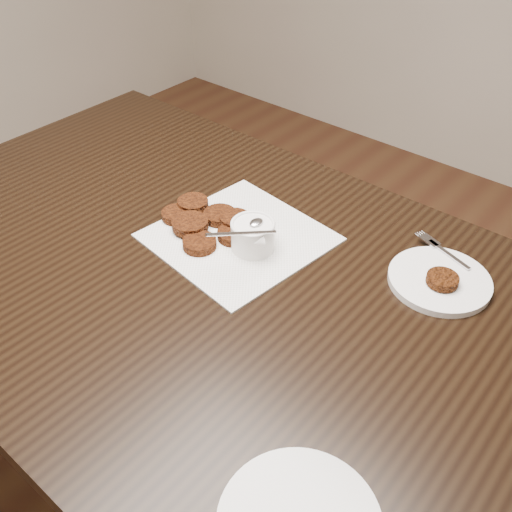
{
  "coord_description": "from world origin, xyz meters",
  "views": [
    {
      "loc": [
        0.59,
        -0.49,
        1.42
      ],
      "look_at": [
        0.1,
        0.1,
        0.8
      ],
      "focal_mm": 40.37,
      "sensor_mm": 36.0,
      "label": 1
    }
  ],
  "objects_px": {
    "plate_with_patty": "(440,277)",
    "napkin": "(239,237)",
    "table": "(206,389)",
    "sauce_ramekin": "(253,222)"
  },
  "relations": [
    {
      "from": "table",
      "to": "plate_with_patty",
      "type": "bearing_deg",
      "value": 31.84
    },
    {
      "from": "table",
      "to": "napkin",
      "type": "xyz_separation_m",
      "value": [
        0.02,
        0.1,
        0.38
      ]
    },
    {
      "from": "sauce_ramekin",
      "to": "plate_with_patty",
      "type": "height_order",
      "value": "sauce_ramekin"
    },
    {
      "from": "sauce_ramekin",
      "to": "napkin",
      "type": "bearing_deg",
      "value": 169.43
    },
    {
      "from": "table",
      "to": "napkin",
      "type": "height_order",
      "value": "napkin"
    },
    {
      "from": "napkin",
      "to": "sauce_ramekin",
      "type": "height_order",
      "value": "sauce_ramekin"
    },
    {
      "from": "plate_with_patty",
      "to": "napkin",
      "type": "bearing_deg",
      "value": -160.17
    },
    {
      "from": "table",
      "to": "plate_with_patty",
      "type": "height_order",
      "value": "plate_with_patty"
    },
    {
      "from": "table",
      "to": "napkin",
      "type": "relative_size",
      "value": 4.63
    },
    {
      "from": "table",
      "to": "napkin",
      "type": "bearing_deg",
      "value": 80.48
    }
  ]
}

